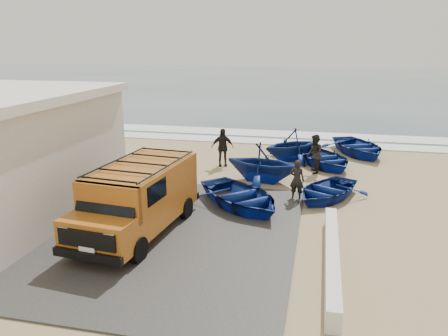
{
  "coord_description": "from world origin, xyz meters",
  "views": [
    {
      "loc": [
        4.48,
        -14.07,
        5.87
      ],
      "look_at": [
        0.94,
        1.73,
        1.2
      ],
      "focal_mm": 35.0,
      "sensor_mm": 36.0,
      "label": 1
    }
  ],
  "objects_px": {
    "boat_near_left": "(240,196)",
    "boat_mid_left": "(263,163)",
    "boat_near_right": "(326,190)",
    "boat_far_right": "(358,147)",
    "fisherman_back": "(222,147)",
    "fisherman_front": "(297,180)",
    "boat_mid_right": "(324,158)",
    "parapet": "(332,257)",
    "fisherman_middle": "(314,154)",
    "boat_far_left": "(291,145)",
    "van": "(139,196)"
  },
  "relations": [
    {
      "from": "boat_mid_left",
      "to": "boat_mid_right",
      "type": "height_order",
      "value": "boat_mid_left"
    },
    {
      "from": "boat_near_left",
      "to": "boat_mid_right",
      "type": "bearing_deg",
      "value": 21.13
    },
    {
      "from": "boat_near_right",
      "to": "boat_far_right",
      "type": "xyz_separation_m",
      "value": [
        1.7,
        7.54,
        0.09
      ]
    },
    {
      "from": "boat_far_left",
      "to": "fisherman_back",
      "type": "relative_size",
      "value": 1.69
    },
    {
      "from": "boat_far_left",
      "to": "fisherman_middle",
      "type": "xyz_separation_m",
      "value": [
        1.21,
        -2.05,
        0.07
      ]
    },
    {
      "from": "van",
      "to": "boat_mid_right",
      "type": "height_order",
      "value": "van"
    },
    {
      "from": "boat_far_left",
      "to": "parapet",
      "type": "bearing_deg",
      "value": -32.9
    },
    {
      "from": "boat_far_left",
      "to": "boat_far_right",
      "type": "distance_m",
      "value": 4.03
    },
    {
      "from": "boat_near_left",
      "to": "fisherman_front",
      "type": "bearing_deg",
      "value": -9.15
    },
    {
      "from": "boat_mid_left",
      "to": "parapet",
      "type": "bearing_deg",
      "value": -146.15
    },
    {
      "from": "boat_mid_left",
      "to": "fisherman_front",
      "type": "distance_m",
      "value": 2.48
    },
    {
      "from": "parapet",
      "to": "boat_far_right",
      "type": "height_order",
      "value": "boat_far_right"
    },
    {
      "from": "boat_mid_right",
      "to": "fisherman_front",
      "type": "xyz_separation_m",
      "value": [
        -1.04,
        -5.0,
        0.38
      ]
    },
    {
      "from": "fisherman_front",
      "to": "parapet",
      "type": "bearing_deg",
      "value": 116.42
    },
    {
      "from": "parapet",
      "to": "fisherman_back",
      "type": "distance_m",
      "value": 10.55
    },
    {
      "from": "boat_mid_right",
      "to": "boat_far_right",
      "type": "height_order",
      "value": "boat_far_right"
    },
    {
      "from": "parapet",
      "to": "fisherman_front",
      "type": "height_order",
      "value": "fisherman_front"
    },
    {
      "from": "van",
      "to": "fisherman_back",
      "type": "relative_size",
      "value": 2.91
    },
    {
      "from": "parapet",
      "to": "fisherman_front",
      "type": "xyz_separation_m",
      "value": [
        -1.27,
        5.16,
        0.51
      ]
    },
    {
      "from": "boat_near_right",
      "to": "boat_far_right",
      "type": "height_order",
      "value": "boat_far_right"
    },
    {
      "from": "boat_near_right",
      "to": "fisherman_middle",
      "type": "height_order",
      "value": "fisherman_middle"
    },
    {
      "from": "van",
      "to": "boat_mid_left",
      "type": "bearing_deg",
      "value": 68.7
    },
    {
      "from": "boat_near_right",
      "to": "fisherman_back",
      "type": "relative_size",
      "value": 1.86
    },
    {
      "from": "boat_near_left",
      "to": "boat_mid_left",
      "type": "relative_size",
      "value": 1.26
    },
    {
      "from": "van",
      "to": "boat_far_left",
      "type": "bearing_deg",
      "value": 73.63
    },
    {
      "from": "van",
      "to": "boat_far_left",
      "type": "relative_size",
      "value": 1.72
    },
    {
      "from": "boat_near_left",
      "to": "fisherman_front",
      "type": "height_order",
      "value": "fisherman_front"
    },
    {
      "from": "parapet",
      "to": "fisherman_middle",
      "type": "distance_m",
      "value": 8.95
    },
    {
      "from": "parapet",
      "to": "boat_far_right",
      "type": "xyz_separation_m",
      "value": [
        1.55,
        12.96,
        0.17
      ]
    },
    {
      "from": "boat_far_left",
      "to": "boat_near_left",
      "type": "bearing_deg",
      "value": -53.35
    },
    {
      "from": "boat_mid_left",
      "to": "boat_far_right",
      "type": "distance_m",
      "value": 7.36
    },
    {
      "from": "boat_far_left",
      "to": "boat_near_right",
      "type": "bearing_deg",
      "value": -25.11
    },
    {
      "from": "parapet",
      "to": "fisherman_front",
      "type": "relative_size",
      "value": 3.81
    },
    {
      "from": "van",
      "to": "boat_far_right",
      "type": "bearing_deg",
      "value": 63.66
    },
    {
      "from": "boat_near_right",
      "to": "parapet",
      "type": "bearing_deg",
      "value": -60.53
    },
    {
      "from": "boat_far_left",
      "to": "fisherman_front",
      "type": "height_order",
      "value": "boat_far_left"
    },
    {
      "from": "parapet",
      "to": "boat_mid_right",
      "type": "height_order",
      "value": "boat_mid_right"
    },
    {
      "from": "boat_near_left",
      "to": "boat_far_left",
      "type": "distance_m",
      "value": 7.26
    },
    {
      "from": "boat_near_left",
      "to": "boat_far_left",
      "type": "height_order",
      "value": "boat_far_left"
    },
    {
      "from": "boat_near_right",
      "to": "boat_far_left",
      "type": "distance_m",
      "value": 5.82
    },
    {
      "from": "fisherman_front",
      "to": "fisherman_middle",
      "type": "distance_m",
      "value": 3.78
    },
    {
      "from": "fisherman_back",
      "to": "van",
      "type": "bearing_deg",
      "value": -113.61
    },
    {
      "from": "fisherman_middle",
      "to": "boat_far_left",
      "type": "bearing_deg",
      "value": -153.79
    },
    {
      "from": "boat_far_left",
      "to": "boat_far_right",
      "type": "relative_size",
      "value": 0.73
    },
    {
      "from": "boat_near_left",
      "to": "fisherman_front",
      "type": "distance_m",
      "value": 2.41
    },
    {
      "from": "boat_mid_left",
      "to": "boat_far_right",
      "type": "bearing_deg",
      "value": -24.95
    },
    {
      "from": "parapet",
      "to": "boat_far_left",
      "type": "height_order",
      "value": "boat_far_left"
    },
    {
      "from": "boat_far_right",
      "to": "fisherman_back",
      "type": "bearing_deg",
      "value": -173.05
    },
    {
      "from": "parapet",
      "to": "van",
      "type": "xyz_separation_m",
      "value": [
        -5.97,
        0.97,
        0.94
      ]
    },
    {
      "from": "boat_far_left",
      "to": "boat_far_right",
      "type": "bearing_deg",
      "value": 77.35
    }
  ]
}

